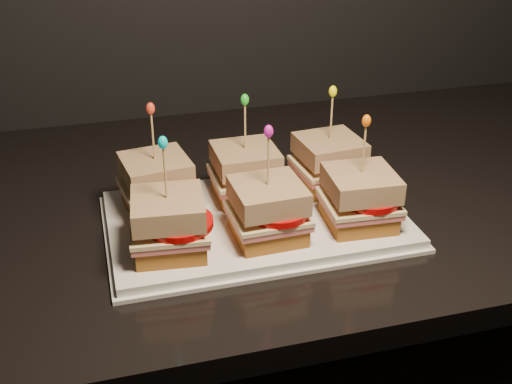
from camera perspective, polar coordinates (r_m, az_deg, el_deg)
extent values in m
cube|color=black|center=(1.05, 3.67, -0.08)|extent=(2.62, 0.73, 0.04)
cube|color=white|center=(0.92, 0.00, -2.52)|extent=(0.42, 0.26, 0.02)
cube|color=white|center=(0.93, 0.00, -2.84)|extent=(0.43, 0.27, 0.01)
cube|color=brown|center=(0.94, -8.70, -0.68)|extent=(0.10, 0.10, 0.02)
cube|color=#C45555|center=(0.94, -8.77, 0.19)|extent=(0.11, 0.11, 0.01)
cube|color=beige|center=(0.93, -8.80, 0.57)|extent=(0.11, 0.11, 0.01)
cylinder|color=#B20707|center=(0.92, -8.05, 0.91)|extent=(0.09, 0.09, 0.01)
cube|color=#62310E|center=(0.92, -8.93, 2.08)|extent=(0.10, 0.10, 0.03)
cylinder|color=tan|center=(0.90, -9.14, 4.67)|extent=(0.00, 0.00, 0.09)
ellipsoid|color=red|center=(0.88, -9.36, 7.34)|extent=(0.01, 0.01, 0.02)
cube|color=brown|center=(0.96, -0.93, 0.31)|extent=(0.09, 0.09, 0.02)
cube|color=#C45555|center=(0.96, -0.94, 1.17)|extent=(0.10, 0.09, 0.01)
cube|color=beige|center=(0.95, -0.94, 1.55)|extent=(0.10, 0.10, 0.01)
cylinder|color=#B20707|center=(0.95, -0.15, 1.88)|extent=(0.09, 0.09, 0.01)
cube|color=#62310E|center=(0.94, -0.95, 3.04)|extent=(0.09, 0.09, 0.03)
cylinder|color=tan|center=(0.92, -0.98, 5.59)|extent=(0.00, 0.00, 0.09)
ellipsoid|color=green|center=(0.91, -1.00, 8.22)|extent=(0.01, 0.01, 0.02)
cube|color=brown|center=(1.00, 6.40, 1.24)|extent=(0.10, 0.10, 0.02)
cube|color=#C45555|center=(0.99, 6.45, 2.07)|extent=(0.11, 0.10, 0.01)
cube|color=beige|center=(0.99, 6.47, 2.44)|extent=(0.11, 0.10, 0.01)
cylinder|color=#B20707|center=(0.99, 7.27, 2.76)|extent=(0.09, 0.09, 0.01)
cube|color=#62310E|center=(0.98, 6.56, 3.88)|extent=(0.10, 0.10, 0.03)
cylinder|color=tan|center=(0.96, 6.70, 6.35)|extent=(0.00, 0.00, 0.09)
ellipsoid|color=#FBF803|center=(0.94, 6.85, 8.88)|extent=(0.01, 0.01, 0.02)
cube|color=brown|center=(0.84, -7.63, -4.44)|extent=(0.10, 0.10, 0.02)
cube|color=#C45555|center=(0.83, -7.70, -3.50)|extent=(0.11, 0.10, 0.01)
cube|color=beige|center=(0.83, -7.73, -3.09)|extent=(0.11, 0.11, 0.01)
cylinder|color=#B20707|center=(0.82, -6.88, -2.74)|extent=(0.09, 0.09, 0.01)
cube|color=#62310E|center=(0.82, -7.85, -1.44)|extent=(0.10, 0.10, 0.03)
cylinder|color=tan|center=(0.79, -8.07, 1.40)|extent=(0.00, 0.00, 0.09)
ellipsoid|color=#05BCC1|center=(0.78, -8.29, 4.37)|extent=(0.01, 0.01, 0.02)
cube|color=brown|center=(0.86, 1.04, -3.24)|extent=(0.09, 0.09, 0.02)
cube|color=#C45555|center=(0.86, 1.05, -2.31)|extent=(0.10, 0.10, 0.01)
cube|color=beige|center=(0.85, 1.05, -1.90)|extent=(0.10, 0.10, 0.01)
cylinder|color=#B20707|center=(0.85, 1.95, -1.55)|extent=(0.09, 0.09, 0.01)
cube|color=#62310E|center=(0.84, 1.07, -0.28)|extent=(0.09, 0.09, 0.03)
cylinder|color=tan|center=(0.82, 1.10, 2.51)|extent=(0.00, 0.00, 0.09)
ellipsoid|color=#C31599|center=(0.80, 1.13, 5.42)|extent=(0.01, 0.01, 0.02)
cube|color=brown|center=(0.90, 9.08, -2.05)|extent=(0.09, 0.09, 0.02)
cube|color=#C45555|center=(0.90, 9.16, -1.15)|extent=(0.10, 0.10, 0.01)
cube|color=beige|center=(0.89, 9.19, -0.76)|extent=(0.10, 0.10, 0.01)
cylinder|color=#B20707|center=(0.89, 10.09, -0.42)|extent=(0.09, 0.09, 0.01)
cube|color=#62310E|center=(0.88, 9.32, 0.80)|extent=(0.10, 0.10, 0.03)
cylinder|color=tan|center=(0.86, 9.56, 3.48)|extent=(0.00, 0.00, 0.09)
ellipsoid|color=#E8600B|center=(0.84, 9.80, 6.26)|extent=(0.01, 0.01, 0.02)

